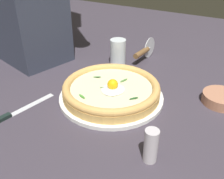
{
  "coord_description": "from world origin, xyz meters",
  "views": [
    {
      "loc": [
        -0.53,
        -0.34,
        0.43
      ],
      "look_at": [
        0.03,
        -0.0,
        0.03
      ],
      "focal_mm": 40.04,
      "sensor_mm": 36.0,
      "label": 1
    }
  ],
  "objects_px": {
    "side_bowl": "(221,98)",
    "drinking_glass": "(118,54)",
    "pizza_cutter": "(144,51)",
    "table_knife": "(8,116)",
    "pepper_shaker": "(151,146)",
    "pizza": "(112,89)"
  },
  "relations": [
    {
      "from": "side_bowl",
      "to": "drinking_glass",
      "type": "height_order",
      "value": "drinking_glass"
    },
    {
      "from": "pizza_cutter",
      "to": "table_knife",
      "type": "height_order",
      "value": "pizza_cutter"
    },
    {
      "from": "drinking_glass",
      "to": "pepper_shaker",
      "type": "bearing_deg",
      "value": -142.14
    },
    {
      "from": "pizza_cutter",
      "to": "table_knife",
      "type": "distance_m",
      "value": 0.58
    },
    {
      "from": "table_knife",
      "to": "pepper_shaker",
      "type": "distance_m",
      "value": 0.41
    },
    {
      "from": "side_bowl",
      "to": "pepper_shaker",
      "type": "xyz_separation_m",
      "value": [
        -0.33,
        0.09,
        0.03
      ]
    },
    {
      "from": "pizza",
      "to": "pizza_cutter",
      "type": "xyz_separation_m",
      "value": [
        0.32,
        0.04,
        0.01
      ]
    },
    {
      "from": "drinking_glass",
      "to": "pizza_cutter",
      "type": "bearing_deg",
      "value": -40.6
    },
    {
      "from": "pizza",
      "to": "pepper_shaker",
      "type": "xyz_separation_m",
      "value": [
        -0.18,
        -0.21,
        0.01
      ]
    },
    {
      "from": "pizza",
      "to": "drinking_glass",
      "type": "distance_m",
      "value": 0.25
    },
    {
      "from": "pizza_cutter",
      "to": "pepper_shaker",
      "type": "distance_m",
      "value": 0.55
    },
    {
      "from": "table_knife",
      "to": "pizza",
      "type": "bearing_deg",
      "value": -40.61
    },
    {
      "from": "pizza",
      "to": "drinking_glass",
      "type": "bearing_deg",
      "value": 25.71
    },
    {
      "from": "drinking_glass",
      "to": "pepper_shaker",
      "type": "distance_m",
      "value": 0.51
    },
    {
      "from": "side_bowl",
      "to": "table_knife",
      "type": "relative_size",
      "value": 0.48
    },
    {
      "from": "side_bowl",
      "to": "pizza_cutter",
      "type": "relative_size",
      "value": 0.72
    },
    {
      "from": "pizza",
      "to": "table_knife",
      "type": "xyz_separation_m",
      "value": [
        -0.23,
        0.2,
        -0.03
      ]
    },
    {
      "from": "table_knife",
      "to": "drinking_glass",
      "type": "relative_size",
      "value": 2.31
    },
    {
      "from": "table_knife",
      "to": "drinking_glass",
      "type": "xyz_separation_m",
      "value": [
        0.46,
        -0.09,
        0.04
      ]
    },
    {
      "from": "pizza_cutter",
      "to": "drinking_glass",
      "type": "xyz_separation_m",
      "value": [
        -0.09,
        0.07,
        0.0
      ]
    },
    {
      "from": "side_bowl",
      "to": "drinking_glass",
      "type": "bearing_deg",
      "value": 79.11
    },
    {
      "from": "pizza_cutter",
      "to": "drinking_glass",
      "type": "relative_size",
      "value": 1.54
    }
  ]
}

